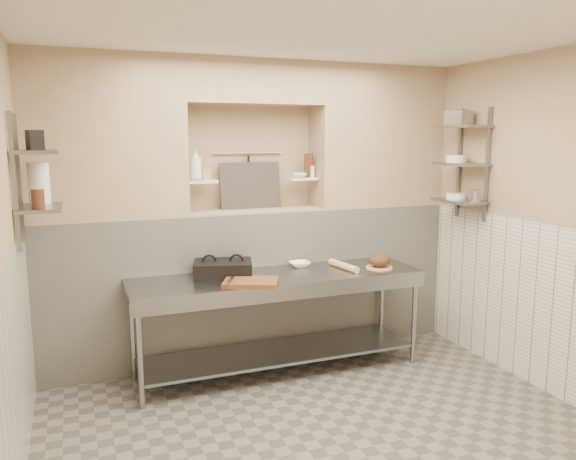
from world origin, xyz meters
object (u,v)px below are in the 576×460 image
prep_table (279,303)px  bowl_alcove (299,175)px  panini_press (223,269)px  rolling_pin (343,266)px  mixing_bowl (300,264)px  bottle_soap (196,164)px  bread_loaf (379,260)px  jug_left (39,183)px  cutting_board (251,282)px

prep_table → bowl_alcove: size_ratio=18.14×
panini_press → rolling_pin: 1.11m
prep_table → mixing_bowl: bearing=38.4°
bottle_soap → prep_table: bearing=-41.3°
bread_loaf → bottle_soap: size_ratio=0.67×
bread_loaf → bottle_soap: 1.90m
bread_loaf → bottle_soap: bearing=158.7°
panini_press → bread_loaf: bearing=6.6°
bread_loaf → jug_left: (-2.85, 0.12, 0.79)m
rolling_pin → bread_loaf: bread_loaf is taller
mixing_bowl → bowl_alcove: (0.12, 0.30, 0.81)m
cutting_board → bowl_alcove: bearing=45.5°
prep_table → cutting_board: bearing=-146.4°
bottle_soap → bowl_alcove: (1.02, 0.01, -0.13)m
bread_loaf → mixing_bowl: bearing=154.2°
jug_left → bottle_soap: bearing=21.0°
prep_table → cutting_board: (-0.32, -0.21, 0.28)m
bread_loaf → rolling_pin: bearing=164.5°
bowl_alcove → jug_left: size_ratio=0.47×
prep_table → jug_left: bearing=178.9°
prep_table → jug_left: jug_left is taller
cutting_board → bottle_soap: (-0.28, 0.74, 0.94)m
prep_table → rolling_pin: (0.64, 0.01, 0.29)m
prep_table → mixing_bowl: (0.30, 0.24, 0.28)m
panini_press → mixing_bowl: bearing=22.6°
bottle_soap → bowl_alcove: bearing=0.7°
bowl_alcove → jug_left: bearing=-167.6°
panini_press → rolling_pin: panini_press is taller
prep_table → bread_loaf: 1.02m
mixing_bowl → bread_loaf: (0.67, -0.32, 0.05)m
panini_press → mixing_bowl: size_ratio=2.93×
bowl_alcove → bottle_soap: bearing=-179.3°
rolling_pin → jug_left: jug_left is taller
bottle_soap → jug_left: size_ratio=0.97×
prep_table → panini_press: 0.58m
cutting_board → mixing_bowl: mixing_bowl is taller
prep_table → cutting_board: size_ratio=5.90×
prep_table → bowl_alcove: bearing=52.2°
rolling_pin → prep_table: bearing=-179.4°
rolling_pin → cutting_board: bearing=-167.1°
bread_loaf → cutting_board: bearing=-174.3°
bowl_alcove → jug_left: (-2.30, -0.50, 0.03)m
rolling_pin → bottle_soap: 1.64m
cutting_board → mixing_bowl: bearing=36.0°
prep_table → cutting_board: cutting_board is taller
cutting_board → jug_left: (-1.56, 0.25, 0.84)m
cutting_board → bowl_alcove: size_ratio=3.08×
bowl_alcove → bread_loaf: bearing=-48.7°
bottle_soap → rolling_pin: bearing=-22.8°
mixing_bowl → bread_loaf: size_ratio=0.99×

